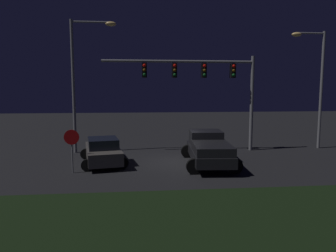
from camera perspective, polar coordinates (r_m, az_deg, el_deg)
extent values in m
plane|color=black|center=(18.60, 1.58, -6.52)|extent=(80.00, 80.00, 0.00)
cube|color=black|center=(10.81, 7.33, -16.19)|extent=(26.53, 5.53, 0.10)
cube|color=black|center=(17.84, 7.39, -4.92)|extent=(2.39, 5.53, 0.55)
cube|color=black|center=(18.87, 6.87, -2.12)|extent=(1.97, 2.03, 0.85)
cube|color=black|center=(18.86, 6.88, -1.73)|extent=(1.87, 1.64, 0.51)
cube|color=black|center=(16.70, 7.99, -3.98)|extent=(2.14, 3.16, 0.45)
cylinder|color=black|center=(19.66, 3.54, -4.61)|extent=(0.80, 0.22, 0.80)
cylinder|color=black|center=(19.95, 9.46, -4.53)|extent=(0.80, 0.22, 0.80)
cylinder|color=black|center=(15.89, 4.76, -7.34)|extent=(0.80, 0.22, 0.80)
cylinder|color=black|center=(16.24, 12.06, -7.16)|extent=(0.80, 0.22, 0.80)
cube|color=#514C47|center=(18.42, -11.76, -4.85)|extent=(2.58, 4.66, 0.70)
cube|color=black|center=(18.06, -11.74, -3.06)|extent=(1.94, 2.26, 0.55)
cylinder|color=black|center=(19.90, -14.73, -4.92)|extent=(0.64, 0.22, 0.64)
cylinder|color=black|center=(20.02, -9.44, -4.72)|extent=(0.64, 0.22, 0.64)
cylinder|color=black|center=(16.97, -14.45, -6.90)|extent=(0.64, 0.22, 0.64)
cylinder|color=black|center=(17.12, -8.24, -6.64)|extent=(0.64, 0.22, 0.64)
cylinder|color=slate|center=(22.50, 14.98, 3.91)|extent=(0.24, 0.24, 6.50)
cylinder|color=slate|center=(21.31, 1.99, 11.67)|extent=(10.20, 0.18, 0.18)
cube|color=black|center=(22.06, 11.70, 9.80)|extent=(0.32, 0.44, 0.95)
sphere|color=red|center=(21.86, 11.90, 10.61)|extent=(0.22, 0.22, 0.22)
sphere|color=#59380A|center=(21.84, 11.88, 9.83)|extent=(0.22, 0.22, 0.22)
sphere|color=#0C4719|center=(21.82, 11.86, 9.04)|extent=(0.22, 0.22, 0.22)
cube|color=black|center=(21.55, 6.54, 9.97)|extent=(0.32, 0.44, 0.95)
sphere|color=red|center=(21.35, 6.68, 10.81)|extent=(0.22, 0.22, 0.22)
sphere|color=#59380A|center=(21.33, 6.67, 10.00)|extent=(0.22, 0.22, 0.22)
sphere|color=#0C4719|center=(21.31, 6.66, 9.20)|extent=(0.22, 0.22, 0.22)
cube|color=black|center=(21.23, 1.17, 10.06)|extent=(0.32, 0.44, 0.95)
sphere|color=red|center=(21.02, 1.25, 10.92)|extent=(0.22, 0.22, 0.22)
sphere|color=#59380A|center=(21.00, 1.25, 10.10)|extent=(0.22, 0.22, 0.22)
sphere|color=#0C4719|center=(20.98, 1.24, 9.28)|extent=(0.22, 0.22, 0.22)
cube|color=black|center=(21.08, -4.32, 10.07)|extent=(0.32, 0.44, 0.95)
sphere|color=red|center=(20.87, -4.31, 10.93)|extent=(0.22, 0.22, 0.22)
sphere|color=#59380A|center=(20.85, -4.30, 10.11)|extent=(0.22, 0.22, 0.22)
sphere|color=#0C4719|center=(20.84, -4.30, 9.28)|extent=(0.22, 0.22, 0.22)
cylinder|color=slate|center=(21.76, -16.82, 6.73)|extent=(0.20, 0.20, 8.75)
cylinder|color=slate|center=(21.99, -13.82, 17.91)|extent=(2.52, 0.12, 0.12)
ellipsoid|color=#F9CC72|center=(21.84, -10.37, 17.80)|extent=(0.70, 0.44, 0.30)
cylinder|color=slate|center=(25.02, 26.09, 5.76)|extent=(0.20, 0.20, 8.28)
cylinder|color=slate|center=(24.81, 24.51, 15.10)|extent=(2.03, 0.12, 0.12)
ellipsoid|color=#F9CC72|center=(24.32, 22.35, 15.15)|extent=(0.70, 0.44, 0.30)
cylinder|color=slate|center=(16.65, -17.03, -4.50)|extent=(0.07, 0.07, 2.20)
cylinder|color=#B20C0F|center=(16.50, -17.14, -1.96)|extent=(0.76, 0.03, 0.76)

